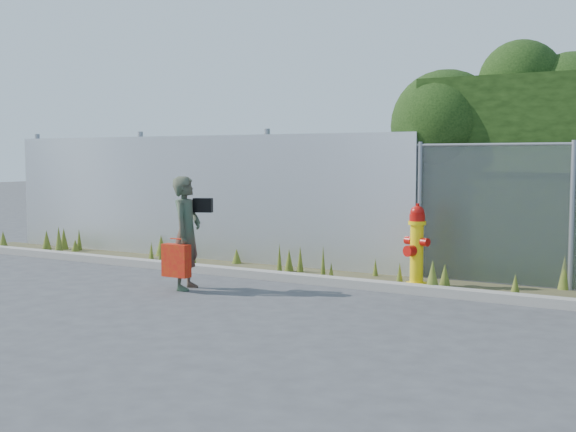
# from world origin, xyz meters

# --- Properties ---
(ground) EXTENTS (80.00, 80.00, 0.00)m
(ground) POSITION_xyz_m (0.00, 0.00, 0.00)
(ground) COLOR #3E3E40
(ground) RESTS_ON ground
(curb) EXTENTS (16.00, 0.22, 0.12)m
(curb) POSITION_xyz_m (0.00, 1.80, 0.06)
(curb) COLOR gray
(curb) RESTS_ON ground
(weed_strip) EXTENTS (16.00, 1.31, 0.55)m
(weed_strip) POSITION_xyz_m (-0.24, 2.41, 0.12)
(weed_strip) COLOR #433E26
(weed_strip) RESTS_ON ground
(corrugated_fence) EXTENTS (8.50, 0.21, 2.30)m
(corrugated_fence) POSITION_xyz_m (-3.25, 3.01, 1.10)
(corrugated_fence) COLOR silver
(corrugated_fence) RESTS_ON ground
(fire_hydrant) EXTENTS (0.39, 0.35, 1.18)m
(fire_hydrant) POSITION_xyz_m (1.26, 2.31, 0.57)
(fire_hydrant) COLOR yellow
(fire_hydrant) RESTS_ON ground
(woman) EXTENTS (0.50, 0.64, 1.56)m
(woman) POSITION_xyz_m (-1.42, 0.54, 0.78)
(woman) COLOR #106A46
(woman) RESTS_ON ground
(red_tote_bag) EXTENTS (0.40, 0.15, 0.53)m
(red_tote_bag) POSITION_xyz_m (-1.43, 0.33, 0.42)
(red_tote_bag) COLOR red
(black_shoulder_bag) EXTENTS (0.26, 0.11, 0.20)m
(black_shoulder_bag) POSITION_xyz_m (-1.30, 0.77, 1.15)
(black_shoulder_bag) COLOR black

